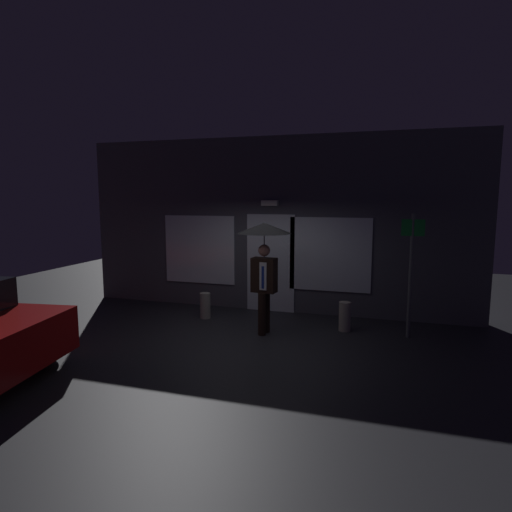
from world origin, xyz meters
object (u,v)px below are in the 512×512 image
Objects in this scene: person_with_umbrella at (264,249)px; street_sign_post at (411,268)px; sidewalk_bollard at (205,306)px; sidewalk_bollard_2 at (345,316)px.

person_with_umbrella is 2.69m from street_sign_post.
sidewalk_bollard_2 reaches higher than sidewalk_bollard.
sidewalk_bollard_2 is at bearing -0.27° from sidewalk_bollard.
street_sign_post is (2.61, 0.56, -0.31)m from person_with_umbrella.
street_sign_post is at bearing -3.07° from sidewalk_bollard_2.
street_sign_post is at bearing 19.09° from person_with_umbrella.
sidewalk_bollard_2 is (1.45, 0.62, -1.33)m from person_with_umbrella.
person_with_umbrella is at bearing -156.96° from sidewalk_bollard_2.
street_sign_post is at bearing -1.06° from sidewalk_bollard.
person_with_umbrella is 3.84× the size of sidewalk_bollard.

